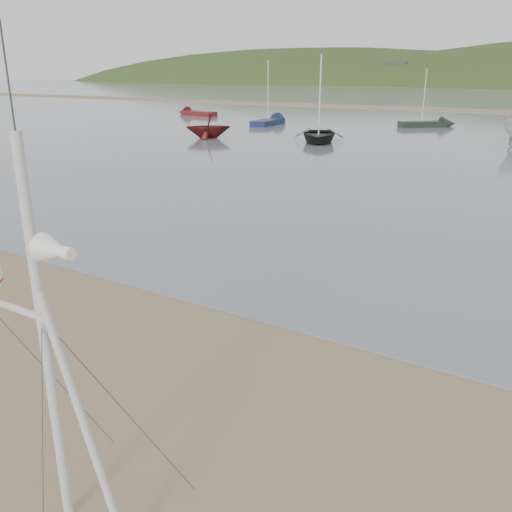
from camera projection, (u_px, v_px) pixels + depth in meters
The scene contains 7 objects.
ground at pixel (110, 428), 7.57m from camera, with size 560.00×560.00×0.00m, color #83694B.
mast_rig at pixel (48, 421), 5.68m from camera, with size 2.28×2.43×5.14m.
boat_dark at pixel (320, 106), 37.09m from camera, with size 3.48×1.01×4.88m, color black.
boat_red at pixel (208, 116), 39.81m from camera, with size 2.77×1.69×3.20m, color #541413.
sailboat_dark_mid at pixel (434, 124), 48.41m from camera, with size 4.79×4.54×5.33m.
dinghy_red_far at pixel (191, 113), 61.54m from camera, with size 5.92×2.38×1.40m.
sailboat_blue_near at pixel (275, 121), 51.30m from camera, with size 2.19×6.29×6.15m.
Camera 1 is at (5.14, -4.30, 4.72)m, focal length 38.00 mm.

